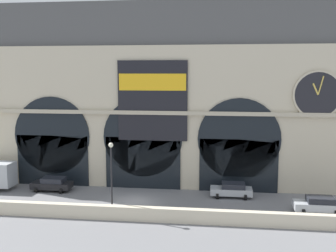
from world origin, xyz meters
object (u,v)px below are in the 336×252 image
(car_midwest, at_px, (52,184))
(car_east, at_px, (318,204))
(street_lamp_quayside, at_px, (111,170))
(car_mideast, at_px, (232,190))

(car_midwest, relative_size, car_east, 1.00)
(car_midwest, bearing_deg, street_lamp_quayside, -37.97)
(car_east, height_order, street_lamp_quayside, street_lamp_quayside)
(car_mideast, distance_m, car_east, 8.83)
(car_midwest, distance_m, car_mideast, 19.91)
(car_east, bearing_deg, car_mideast, 154.66)
(car_midwest, relative_size, street_lamp_quayside, 0.64)
(car_mideast, bearing_deg, street_lamp_quayside, -147.40)
(car_midwest, xyz_separation_m, street_lamp_quayside, (8.76, -6.84, 3.61))
(car_mideast, xyz_separation_m, car_east, (7.98, -3.78, 0.00))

